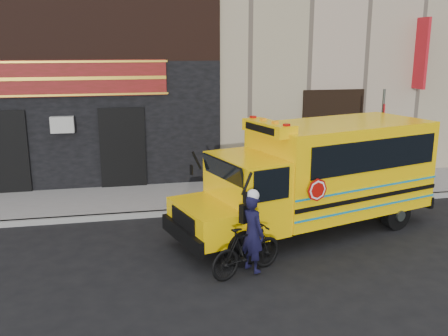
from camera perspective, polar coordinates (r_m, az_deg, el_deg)
name	(u,v)px	position (r m, az deg, el deg)	size (l,w,h in m)	color
ground	(264,245)	(12.08, 4.61, -8.81)	(120.00, 120.00, 0.00)	black
curb	(239,208)	(14.40, 1.74, -4.62)	(40.00, 0.20, 0.15)	gray
sidewalk	(228,193)	(15.79, 0.49, -2.92)	(40.00, 3.00, 0.15)	slate
building	(195,7)	(21.41, -3.34, 17.87)	(20.00, 10.70, 12.00)	tan
school_bus	(320,173)	(12.84, 10.93, -0.52)	(7.22, 4.02, 2.92)	black
sign_pole	(381,141)	(15.59, 17.47, 2.97)	(0.11, 0.29, 3.40)	#3C433E
bicycle	(247,250)	(10.44, 2.64, -9.35)	(0.50, 1.78, 1.07)	black
cyclist	(252,235)	(10.41, 3.26, -7.68)	(0.60, 0.40, 1.66)	black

